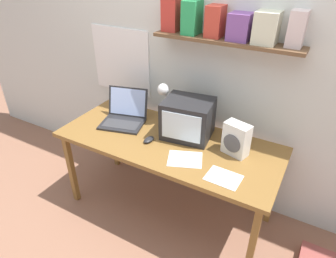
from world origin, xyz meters
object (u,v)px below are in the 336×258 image
Objects in this scene: desk_lamp at (164,96)px; printed_handout at (223,178)px; laptop at (125,114)px; loose_paper_near_monitor at (185,159)px; corner_desk at (168,146)px; space_heater at (236,139)px; computer_mouse at (149,140)px; crt_monitor at (188,119)px; juice_glass at (243,134)px.

desk_lamp is 0.85m from printed_handout.
laptop is 0.74m from loose_paper_near_monitor.
corner_desk is 0.54m from space_heater.
desk_lamp reaches higher than computer_mouse.
crt_monitor reaches higher than computer_mouse.
printed_handout is (1.00, -0.29, -0.06)m from laptop.
desk_lamp is 0.39m from computer_mouse.
crt_monitor is 0.36m from loose_paper_near_monitor.
corner_desk is 4.12× the size of laptop.
corner_desk is 0.17m from computer_mouse.
crt_monitor is at bearing -28.76° from desk_lamp.
desk_lamp is 0.69m from juice_glass.
desk_lamp is (0.31, 0.14, 0.19)m from laptop.
laptop is 1.73× the size of space_heater.
juice_glass is (0.41, 0.12, -0.08)m from crt_monitor.
crt_monitor is at bearing 113.55° from loose_paper_near_monitor.
juice_glass is 1.38× the size of computer_mouse.
desk_lamp reaches higher than crt_monitor.
loose_paper_near_monitor is (-0.28, -0.24, -0.12)m from space_heater.
desk_lamp is (-0.26, 0.08, 0.10)m from crt_monitor.
computer_mouse is (-0.62, -0.17, -0.11)m from space_heater.
crt_monitor is 0.29m from desk_lamp.
crt_monitor is 0.58m from laptop.
juice_glass is at bearing 8.78° from crt_monitor.
loose_paper_near_monitor is (-0.31, 0.06, 0.00)m from printed_handout.
printed_handout is at bearing -86.47° from juice_glass.
laptop is (-0.57, -0.06, -0.08)m from crt_monitor.
juice_glass is at bearing 27.07° from corner_desk.
juice_glass is at bearing 105.70° from space_heater.
crt_monitor is 2.69× the size of juice_glass.
laptop is 2.81× the size of juice_glass.
printed_handout is (0.53, -0.21, 0.06)m from corner_desk.
juice_glass reaches higher than printed_handout.
loose_paper_near_monitor is at bearing -56.23° from desk_lamp.
juice_glass is 0.62× the size of space_heater.
desk_lamp reaches higher than laptop.
printed_handout is at bearing -43.99° from desk_lamp.
space_heater is at bearing -23.37° from desk_lamp.
corner_desk is 0.58m from juice_glass.
desk_lamp is at bearing -176.26° from juice_glass.
computer_mouse is 0.35m from loose_paper_near_monitor.
desk_lamp reaches higher than juice_glass.
crt_monitor is 0.96× the size of laptop.
crt_monitor is at bearing 46.22° from computer_mouse.
loose_paper_near_monitor is at bearing -33.90° from laptop.
laptop reaches higher than space_heater.
computer_mouse reaches higher than loose_paper_near_monitor.
laptop is at bearing 154.47° from computer_mouse.
desk_lamp is at bearing 136.07° from loose_paper_near_monitor.
printed_handout is at bearing -10.87° from computer_mouse.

